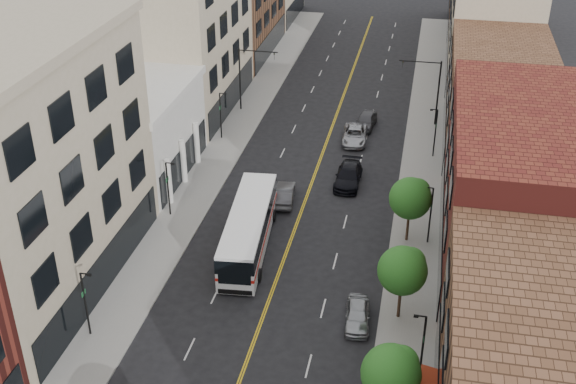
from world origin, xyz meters
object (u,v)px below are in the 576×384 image
Objects in this scene: car_parked_far at (357,315)px; car_lane_c at (366,121)px; car_lane_behind at (285,194)px; car_lane_a at (348,176)px; car_lane_b at (355,135)px; city_bus at (249,227)px.

car_lane_c is (-2.92, 33.16, 0.08)m from car_parked_far.
car_lane_a reaches higher than car_lane_behind.
car_lane_a reaches higher than car_lane_c.
car_lane_b is at bearing 93.57° from car_lane_a.
car_lane_c is at bearing 75.33° from car_lane_b.
city_bus is 2.85× the size of car_lane_c.
car_lane_a is at bearing -85.67° from car_lane_c.
car_lane_a is (5.16, 4.46, 0.05)m from car_lane_behind.
car_lane_b is (-0.52, 9.32, -0.07)m from car_lane_a.
car_lane_c is at bearing 89.85° from car_parked_far.
car_parked_far is at bearing -43.51° from city_bus.
car_lane_behind reaches higher than car_lane_b.
car_parked_far is at bearing -85.88° from car_lane_b.
car_lane_b reaches higher than car_parked_far.
car_parked_far is 0.90× the size of car_lane_behind.
car_lane_a is at bearing 57.39° from city_bus.
city_bus is at bearing 74.45° from car_lane_behind.
city_bus is 26.44m from car_lane_c.
car_lane_a is (6.43, 12.38, -1.15)m from city_bus.
car_lane_b is at bearing -115.06° from car_lane_behind.
city_bus is 2.38× the size of car_lane_a.
car_parked_far is (9.61, -7.60, -1.25)m from city_bus.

